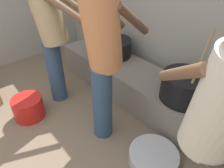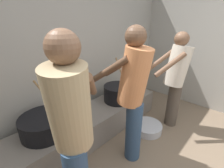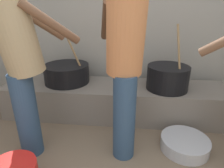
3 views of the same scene
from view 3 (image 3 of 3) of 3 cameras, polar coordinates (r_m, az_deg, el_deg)
name	(u,v)px [view 3 (image 3 of 3)]	position (r m, az deg, el deg)	size (l,w,h in m)	color
block_enclosure_rear	(121,13)	(2.72, 2.73, 20.35)	(4.84, 0.20, 2.48)	#9E998E
hearth_ledge	(115,100)	(2.46, 0.81, -4.78)	(2.76, 0.60, 0.41)	slate
cooking_pot_main	(67,73)	(2.51, -13.32, 3.13)	(0.56, 0.56, 0.69)	black
cooking_pot_secondary	(168,77)	(2.32, 16.24, 1.90)	(0.48, 0.48, 0.73)	black
cook_in_orange_shirt	(125,55)	(1.54, 3.94, 8.58)	(0.45, 0.73, 1.67)	navy
cook_in_tan_shirt	(20,55)	(1.73, -25.73, 7.73)	(0.70, 0.72, 1.66)	navy
metal_mixing_bowl	(185,144)	(2.10, 20.81, -16.29)	(0.47, 0.47, 0.12)	#B7B7BC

